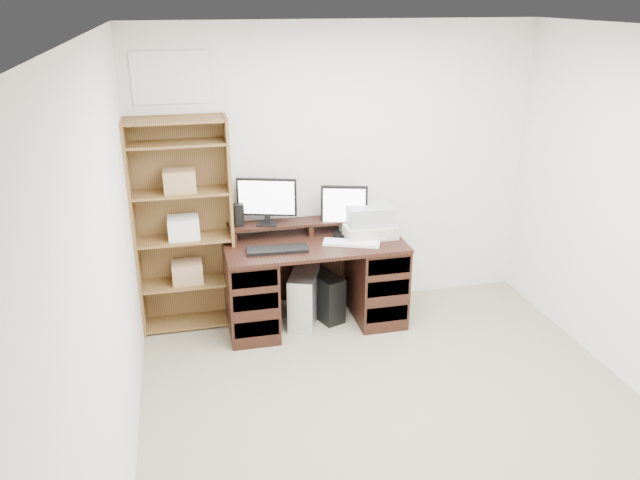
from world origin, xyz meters
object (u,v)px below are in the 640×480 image
object	(u,v)px
monitor_wide	(267,199)
printer	(369,230)
tower_silver	(304,297)
tower_black	(324,296)
desk	(314,281)
bookshelf	(183,224)
monitor_small	(344,208)

from	to	relation	value
monitor_wide	printer	world-z (taller)	monitor_wide
tower_silver	tower_black	size ratio (longest dim) A/B	1.07
monitor_wide	tower_silver	bearing A→B (deg)	-17.02
desk	monitor_wide	bearing A→B (deg)	151.13
tower_silver	bookshelf	size ratio (longest dim) A/B	0.27
desk	bookshelf	size ratio (longest dim) A/B	0.83
tower_black	bookshelf	distance (m)	1.37
monitor_small	tower_black	bearing A→B (deg)	-147.78
printer	tower_silver	world-z (taller)	printer
monitor_wide	printer	distance (m)	0.91
monitor_small	tower_black	xyz separation A→B (m)	(-0.19, -0.05, -0.78)
desk	printer	size ratio (longest dim) A/B	3.42
tower_black	bookshelf	world-z (taller)	bookshelf
monitor_small	printer	distance (m)	0.28
monitor_small	printer	xyz separation A→B (m)	(0.20, -0.08, -0.18)
desk	monitor_wide	distance (m)	0.82
desk	monitor_small	xyz separation A→B (m)	(0.29, 0.12, 0.60)
tower_silver	tower_black	world-z (taller)	tower_silver
monitor_small	tower_silver	xyz separation A→B (m)	(-0.38, -0.11, -0.75)
monitor_wide	tower_black	distance (m)	1.01
desk	monitor_wide	world-z (taller)	monitor_wide
monitor_small	tower_silver	distance (m)	0.84
monitor_small	tower_black	distance (m)	0.80
printer	bookshelf	size ratio (longest dim) A/B	0.24
desk	tower_black	distance (m)	0.22
monitor_small	tower_silver	bearing A→B (deg)	-148.37
desk	tower_black	xyz separation A→B (m)	(0.10, 0.07, -0.18)
monitor_small	bookshelf	distance (m)	1.35
monitor_small	bookshelf	size ratio (longest dim) A/B	0.24
desk	monitor_wide	xyz separation A→B (m)	(-0.36, 0.20, 0.70)
bookshelf	tower_silver	bearing A→B (deg)	-11.69
printer	tower_black	world-z (taller)	printer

